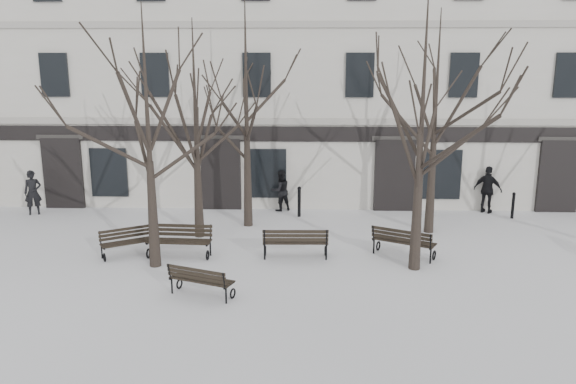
{
  "coord_description": "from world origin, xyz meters",
  "views": [
    {
      "loc": [
        -0.05,
        -14.31,
        5.82
      ],
      "look_at": [
        -0.62,
        3.0,
        1.86
      ],
      "focal_mm": 35.0,
      "sensor_mm": 36.0,
      "label": 1
    }
  ],
  "objects_px": {
    "bench_0": "(129,241)",
    "bench_1": "(200,280)",
    "tree_1": "(147,107)",
    "tree_2": "(423,99)",
    "bench_4": "(295,241)",
    "bench_3": "(180,240)",
    "bench_2": "(403,241)"
  },
  "relations": [
    {
      "from": "tree_1",
      "to": "bench_1",
      "type": "bearing_deg",
      "value": -51.38
    },
    {
      "from": "tree_2",
      "to": "bench_3",
      "type": "relative_size",
      "value": 3.94
    },
    {
      "from": "tree_1",
      "to": "bench_3",
      "type": "xyz_separation_m",
      "value": [
        0.54,
        0.87,
        -4.12
      ]
    },
    {
      "from": "bench_2",
      "to": "bench_3",
      "type": "bearing_deg",
      "value": 29.68
    },
    {
      "from": "bench_1",
      "to": "bench_4",
      "type": "distance_m",
      "value": 3.81
    },
    {
      "from": "tree_2",
      "to": "bench_4",
      "type": "height_order",
      "value": "tree_2"
    },
    {
      "from": "bench_1",
      "to": "bench_2",
      "type": "relative_size",
      "value": 0.9
    },
    {
      "from": "tree_2",
      "to": "bench_4",
      "type": "bearing_deg",
      "value": 167.47
    },
    {
      "from": "bench_0",
      "to": "bench_1",
      "type": "height_order",
      "value": "bench_0"
    },
    {
      "from": "bench_4",
      "to": "bench_1",
      "type": "bearing_deg",
      "value": 50.11
    },
    {
      "from": "tree_2",
      "to": "bench_0",
      "type": "xyz_separation_m",
      "value": [
        -8.66,
        0.91,
        -4.43
      ]
    },
    {
      "from": "bench_0",
      "to": "bench_2",
      "type": "relative_size",
      "value": 0.88
    },
    {
      "from": "tree_1",
      "to": "bench_0",
      "type": "bearing_deg",
      "value": 139.16
    },
    {
      "from": "bench_0",
      "to": "tree_1",
      "type": "bearing_deg",
      "value": -72.88
    },
    {
      "from": "bench_1",
      "to": "bench_3",
      "type": "relative_size",
      "value": 0.89
    },
    {
      "from": "bench_4",
      "to": "bench_3",
      "type": "bearing_deg",
      "value": -2.82
    },
    {
      "from": "tree_2",
      "to": "bench_4",
      "type": "relative_size",
      "value": 3.91
    },
    {
      "from": "bench_3",
      "to": "bench_4",
      "type": "height_order",
      "value": "bench_4"
    },
    {
      "from": "bench_0",
      "to": "bench_1",
      "type": "distance_m",
      "value": 4.21
    },
    {
      "from": "bench_0",
      "to": "bench_4",
      "type": "height_order",
      "value": "bench_4"
    },
    {
      "from": "tree_2",
      "to": "bench_0",
      "type": "bearing_deg",
      "value": 174.01
    },
    {
      "from": "tree_1",
      "to": "bench_2",
      "type": "distance_m",
      "value": 8.55
    },
    {
      "from": "bench_0",
      "to": "bench_3",
      "type": "bearing_deg",
      "value": -33.97
    },
    {
      "from": "bench_3",
      "to": "tree_1",
      "type": "bearing_deg",
      "value": -118.87
    },
    {
      "from": "tree_2",
      "to": "bench_1",
      "type": "relative_size",
      "value": 4.4
    },
    {
      "from": "bench_1",
      "to": "bench_4",
      "type": "relative_size",
      "value": 0.89
    },
    {
      "from": "tree_2",
      "to": "bench_3",
      "type": "distance_m",
      "value": 8.33
    },
    {
      "from": "bench_2",
      "to": "bench_1",
      "type": "bearing_deg",
      "value": 58.02
    },
    {
      "from": "bench_1",
      "to": "tree_1",
      "type": "bearing_deg",
      "value": -29.97
    },
    {
      "from": "bench_1",
      "to": "bench_3",
      "type": "height_order",
      "value": "bench_3"
    },
    {
      "from": "tree_1",
      "to": "tree_2",
      "type": "height_order",
      "value": "tree_2"
    },
    {
      "from": "tree_1",
      "to": "bench_3",
      "type": "relative_size",
      "value": 3.74
    }
  ]
}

